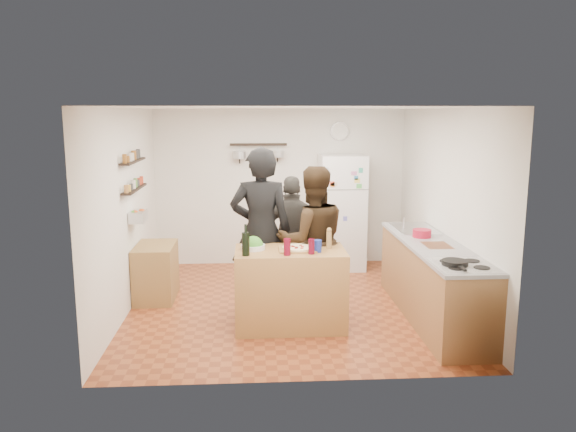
{
  "coord_description": "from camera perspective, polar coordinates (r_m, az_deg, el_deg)",
  "views": [
    {
      "loc": [
        -0.43,
        -6.9,
        2.44
      ],
      "look_at": [
        0.0,
        0.1,
        1.15
      ],
      "focal_mm": 35.0,
      "sensor_mm": 36.0,
      "label": 1
    }
  ],
  "objects": [
    {
      "name": "red_bowl",
      "position": [
        7.17,
        13.45,
        -1.72
      ],
      "size": [
        0.23,
        0.23,
        0.1
      ],
      "primitive_type": "cylinder",
      "color": "#AB132C",
      "rests_on": "counter_run"
    },
    {
      "name": "wine_glass_far",
      "position": [
        6.18,
        2.39,
        -3.12
      ],
      "size": [
        0.07,
        0.07,
        0.17
      ],
      "primitive_type": "cylinder",
      "color": "#4F0617",
      "rests_on": "prep_island"
    },
    {
      "name": "pepper_mill",
      "position": [
        6.45,
        4.2,
        -2.46
      ],
      "size": [
        0.06,
        0.06,
        0.19
      ],
      "primitive_type": "cylinder",
      "color": "olive",
      "rests_on": "prep_island"
    },
    {
      "name": "wall_clock",
      "position": [
        9.09,
        5.27,
        8.56
      ],
      "size": [
        0.3,
        0.03,
        0.3
      ],
      "primitive_type": "cylinder",
      "rotation": [
        1.57,
        0.0,
        0.0
      ],
      "color": "silver",
      "rests_on": "back_wall"
    },
    {
      "name": "pot_rack",
      "position": [
        8.91,
        -3.02,
        7.26
      ],
      "size": [
        0.9,
        0.04,
        0.04
      ],
      "primitive_type": "cube",
      "color": "black",
      "rests_on": "back_wall"
    },
    {
      "name": "wine_bottle",
      "position": [
        6.12,
        -4.32,
        -2.85
      ],
      "size": [
        0.08,
        0.08,
        0.26
      ],
      "primitive_type": "cylinder",
      "color": "black",
      "rests_on": "prep_island"
    },
    {
      "name": "produce_basket",
      "position": [
        7.36,
        -14.97,
        -0.02
      ],
      "size": [
        0.18,
        0.35,
        0.14
      ],
      "primitive_type": "cube",
      "color": "silver",
      "rests_on": "left_wall"
    },
    {
      "name": "counter_run",
      "position": [
        6.99,
        14.49,
        -6.47
      ],
      "size": [
        0.63,
        2.63,
        0.9
      ],
      "primitive_type": "cube",
      "color": "#9E7042",
      "rests_on": "floor"
    },
    {
      "name": "cutting_board",
      "position": [
        6.79,
        14.9,
        -2.97
      ],
      "size": [
        0.3,
        0.4,
        0.02
      ],
      "primitive_type": "cube",
      "color": "brown",
      "rests_on": "counter_run"
    },
    {
      "name": "salad_bowl",
      "position": [
        6.41,
        -3.56,
        -3.17
      ],
      "size": [
        0.27,
        0.27,
        0.05
      ],
      "primitive_type": "cylinder",
      "color": "silver",
      "rests_on": "prep_island"
    },
    {
      "name": "pizza_board",
      "position": [
        6.36,
        0.96,
        -3.41
      ],
      "size": [
        0.42,
        0.34,
        0.02
      ],
      "primitive_type": "cube",
      "color": "olive",
      "rests_on": "prep_island"
    },
    {
      "name": "salt_canister",
      "position": [
        6.27,
        3.04,
        -3.07
      ],
      "size": [
        0.09,
        0.09,
        0.14
      ],
      "primitive_type": "cylinder",
      "color": "navy",
      "rests_on": "prep_island"
    },
    {
      "name": "room_shell",
      "position": [
        7.4,
        -0.14,
        1.17
      ],
      "size": [
        4.2,
        4.2,
        4.2
      ],
      "color": "brown",
      "rests_on": "ground"
    },
    {
      "name": "skillet",
      "position": [
        5.96,
        16.6,
        -4.57
      ],
      "size": [
        0.26,
        0.26,
        0.05
      ],
      "primitive_type": "cylinder",
      "color": "black",
      "rests_on": "stove_top"
    },
    {
      "name": "spice_shelf_upper",
      "position": [
        7.28,
        -15.47,
        5.4
      ],
      "size": [
        0.12,
        1.0,
        0.02
      ],
      "primitive_type": "cube",
      "color": "black",
      "rests_on": "left_wall"
    },
    {
      "name": "sink",
      "position": [
        7.66,
        12.7,
        -1.32
      ],
      "size": [
        0.5,
        0.8,
        0.03
      ],
      "primitive_type": "cube",
      "color": "silver",
      "rests_on": "counter_run"
    },
    {
      "name": "stove_top",
      "position": [
        6.0,
        17.46,
        -4.84
      ],
      "size": [
        0.6,
        0.62,
        0.02
      ],
      "primitive_type": "cube",
      "color": "white",
      "rests_on": "counter_run"
    },
    {
      "name": "person_center",
      "position": [
        6.82,
        2.48,
        -2.54
      ],
      "size": [
        0.97,
        0.8,
        1.82
      ],
      "primitive_type": "imported",
      "rotation": [
        0.0,
        0.0,
        3.27
      ],
      "color": "black",
      "rests_on": "floor"
    },
    {
      "name": "fridge",
      "position": [
        8.89,
        5.46,
        0.41
      ],
      "size": [
        0.7,
        0.68,
        1.8
      ],
      "primitive_type": "cube",
      "color": "white",
      "rests_on": "floor"
    },
    {
      "name": "person_left",
      "position": [
        6.82,
        -2.77,
        -1.56
      ],
      "size": [
        0.77,
        0.52,
        2.05
      ],
      "primitive_type": "imported",
      "rotation": [
        0.0,
        0.0,
        3.1
      ],
      "color": "black",
      "rests_on": "floor"
    },
    {
      "name": "wine_glass_near",
      "position": [
        6.12,
        -0.09,
        -3.17
      ],
      "size": [
        0.08,
        0.08,
        0.19
      ],
      "primitive_type": "cylinder",
      "color": "#590719",
      "rests_on": "prep_island"
    },
    {
      "name": "spice_shelf_lower",
      "position": [
        7.32,
        -15.33,
        2.67
      ],
      "size": [
        0.12,
        1.0,
        0.02
      ],
      "primitive_type": "cube",
      "color": "black",
      "rests_on": "left_wall"
    },
    {
      "name": "pizza",
      "position": [
        6.36,
        0.96,
        -3.24
      ],
      "size": [
        0.34,
        0.34,
        0.02
      ],
      "primitive_type": "cylinder",
      "color": "beige",
      "rests_on": "pizza_board"
    },
    {
      "name": "prep_island",
      "position": [
        6.5,
        0.23,
        -7.36
      ],
      "size": [
        1.25,
        0.72,
        0.91
      ],
      "primitive_type": "cube",
      "color": "olive",
      "rests_on": "floor"
    },
    {
      "name": "side_table",
      "position": [
        7.68,
        -13.27,
        -5.55
      ],
      "size": [
        0.5,
        0.8,
        0.73
      ],
      "primitive_type": "cube",
      "color": "#9E7942",
      "rests_on": "floor"
    },
    {
      "name": "person_back",
      "position": [
        7.47,
        0.5,
        -2.13
      ],
      "size": [
        0.97,
        0.44,
        1.63
      ],
      "primitive_type": "imported",
      "rotation": [
        0.0,
        0.0,
        3.1
      ],
      "color": "#282724",
      "rests_on": "floor"
    }
  ]
}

